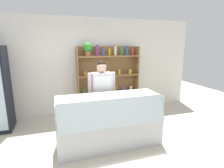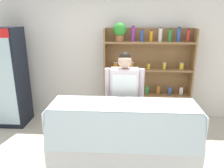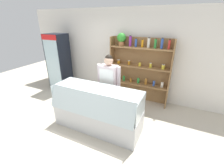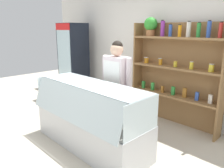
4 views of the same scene
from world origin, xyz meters
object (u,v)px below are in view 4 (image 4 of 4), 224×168
Objects in this scene: drinks_fridge at (73,61)px; deli_display_case at (90,127)px; shelving_unit at (174,66)px; shop_clerk at (116,81)px.

deli_display_case is (2.31, -1.33, -0.66)m from drinks_fridge.
shop_clerk is (-0.41, -1.11, -0.18)m from shelving_unit.
deli_display_case is (-0.42, -1.68, -0.82)m from shelving_unit.
shelving_unit is (2.73, 0.35, 0.16)m from drinks_fridge.
shelving_unit reaches higher than deli_display_case.
shelving_unit is at bearing 76.08° from deli_display_case.
shelving_unit is 1.92m from deli_display_case.
drinks_fridge is at bearing 150.08° from deli_display_case.
shelving_unit is at bearing 7.34° from drinks_fridge.
drinks_fridge is 2.75m from deli_display_case.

